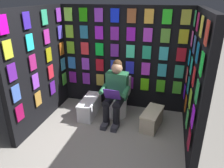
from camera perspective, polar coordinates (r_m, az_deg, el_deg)
ground_plane at (r=3.37m, az=-5.07°, el=-20.36°), size 30.00×30.00×0.00m
display_wall_back at (r=4.50m, az=2.97°, el=6.83°), size 2.72×0.14×2.12m
display_wall_left at (r=3.49m, az=21.47°, el=0.42°), size 0.14×1.90×2.12m
display_wall_right at (r=4.14m, az=-18.91°, el=4.16°), size 0.14×1.90×2.12m
toilet at (r=4.37m, az=1.72°, el=-4.12°), size 0.41×0.56×0.77m
person_reading at (r=4.05m, az=0.89°, el=-2.05°), size 0.54×0.69×1.19m
comic_longbox_near at (r=4.44m, az=-5.95°, el=-5.97°), size 0.30×0.77×0.35m
comic_longbox_far at (r=4.09m, az=10.52°, el=-9.04°), size 0.41×0.67×0.33m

